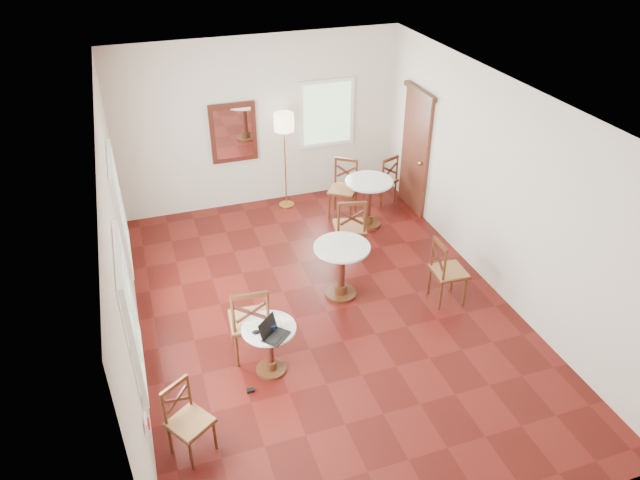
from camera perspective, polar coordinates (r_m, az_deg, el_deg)
The scene contains 17 objects.
ground at distance 8.23m, azimuth 0.68°, elevation -6.97°, with size 7.00×7.00×0.00m, color #52110E.
room_shell at distance 7.41m, azimuth -0.38°, elevation 5.66°, with size 5.02×7.02×3.01m.
cafe_table_near at distance 7.12m, azimuth -4.90°, elevation -10.03°, with size 0.65×0.65×0.68m.
cafe_table_mid at distance 8.24m, azimuth 2.10°, elevation -2.46°, with size 0.79×0.79×0.83m.
cafe_table_back at distance 9.98m, azimuth 4.71°, elevation 4.11°, with size 0.80×0.80×0.85m.
chair_near_a at distance 7.28m, azimuth -6.82°, elevation -7.81°, with size 0.54×0.54×1.09m.
chair_near_b at distance 6.42m, azimuth -12.67°, elevation -16.74°, with size 0.55×0.55×0.87m.
chair_mid_a at distance 9.10m, azimuth 2.92°, elevation 1.25°, with size 0.59×0.59×1.06m.
chair_mid_b at distance 8.35m, azimuth 12.25°, elevation -2.97°, with size 0.47×0.47×0.98m.
chair_back_a at distance 10.75m, azimuth 6.14°, elevation 5.87°, with size 0.57×0.57×0.95m.
chair_back_b at distance 10.31m, azimuth 2.28°, elevation 5.01°, with size 0.65×0.65×1.01m.
floor_lamp at distance 10.20m, azimuth -3.52°, elevation 10.73°, with size 0.34×0.34×1.76m.
laptop at distance 6.80m, azimuth -4.62°, elevation -8.93°, with size 0.39×0.39×0.22m.
mouse at distance 6.87m, azimuth -6.22°, elevation -8.88°, with size 0.10×0.07×0.04m, color black.
navy_mug at distance 6.87m, azimuth -4.67°, elevation -8.54°, with size 0.11×0.07×0.09m.
water_glass at distance 6.90m, azimuth -4.01°, elevation -8.19°, with size 0.06×0.06×0.09m, color white.
power_adapter at distance 7.17m, azimuth -6.77°, elevation -14.31°, with size 0.09×0.05×0.04m, color black.
Camera 1 is at (-2.15, -6.03, 5.18)m, focal length 32.97 mm.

